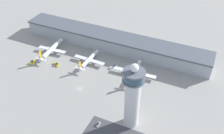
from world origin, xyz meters
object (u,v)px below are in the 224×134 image
Objects in this scene: airplane_gate_alpha at (51,49)px; car_blue_compact at (98,124)px; service_truck_fuel at (114,67)px; airplane_gate_charlie at (134,72)px; service_truck_catering at (33,62)px; service_truck_baggage at (56,64)px; airplane_gate_bravo at (89,60)px; control_tower at (132,96)px.

airplane_gate_alpha reaches higher than car_blue_compact.
car_blue_compact is at bearing -75.25° from service_truck_fuel.
airplane_gate_alpha is 107.07m from car_blue_compact.
airplane_gate_charlie is at bearing -7.68° from service_truck_fuel.
service_truck_catering is 0.84× the size of service_truck_baggage.
airplane_gate_charlie reaches higher than airplane_gate_bravo.
airplane_gate_bravo is 7.92× the size of car_blue_compact.
car_blue_compact is (92.98, -41.19, -0.45)m from service_truck_catering.
control_tower is 85.82m from airplane_gate_bravo.
airplane_gate_charlie is at bearing 13.37° from service_truck_catering.
airplane_gate_bravo is at bearing 30.81° from service_truck_baggage.
control_tower is at bearing -55.00° from service_truck_fuel.
control_tower reaches higher than car_blue_compact.
airplane_gate_bravo is 4.84× the size of service_truck_fuel.
airplane_gate_bravo is at bearing 0.93° from airplane_gate_alpha.
airplane_gate_alpha is 9.38× the size of car_blue_compact.
service_truck_fuel is 55.76m from service_truck_baggage.
service_truck_fuel is (25.30, 3.02, -2.75)m from airplane_gate_bravo.
service_truck_baggage is at bearing -43.76° from airplane_gate_alpha.
airplane_gate_alpha is at bearing -179.50° from airplane_gate_charlie.
airplane_gate_bravo reaches higher than car_blue_compact.
airplane_gate_bravo is 25.63m from service_truck_fuel.
control_tower is 1.36× the size of airplane_gate_alpha.
service_truck_baggage is (-52.36, -19.16, -0.24)m from service_truck_fuel.
airplane_gate_bravo is 31.65m from service_truck_baggage.
car_blue_compact is at bearing -34.43° from service_truck_baggage.
service_truck_baggage is at bearing 158.37° from control_tower.
control_tower is at bearing -71.99° from airplane_gate_charlie.
airplane_gate_charlie is 22.05m from service_truck_fuel.
service_truck_catering is at bearing 165.59° from control_tower.
airplane_gate_alpha reaches higher than airplane_gate_bravo.
control_tower reaches higher than airplane_gate_charlie.
control_tower is 101.40m from service_truck_baggage.
car_blue_compact is (42.99, -64.14, -3.21)m from airplane_gate_bravo.
service_truck_fuel is at bearing 6.80° from airplane_gate_bravo.
service_truck_fuel is at bearing 20.10° from service_truck_baggage.
airplane_gate_bravo is at bearing 24.66° from service_truck_catering.
control_tower is 6.64× the size of service_truck_baggage.
airplane_gate_charlie is (-17.01, 52.33, -23.24)m from control_tower.
service_truck_fuel is at bearing 3.11° from airplane_gate_alpha.
airplane_gate_alpha is at bearing -176.89° from service_truck_fuel.
service_truck_fuel is 1.64× the size of car_blue_compact.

